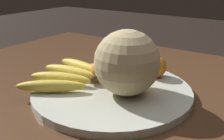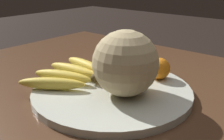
{
  "view_description": "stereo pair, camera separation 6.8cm",
  "coord_description": "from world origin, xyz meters",
  "px_view_note": "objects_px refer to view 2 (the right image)",
  "views": [
    {
      "loc": [
        0.3,
        -0.55,
        1.02
      ],
      "look_at": [
        -0.06,
        -0.02,
        0.79
      ],
      "focal_mm": 42.0,
      "sensor_mm": 36.0,
      "label": 1
    },
    {
      "loc": [
        0.35,
        -0.51,
        1.02
      ],
      "look_at": [
        -0.06,
        -0.02,
        0.79
      ],
      "focal_mm": 42.0,
      "sensor_mm": 36.0,
      "label": 2
    }
  ],
  "objects_px": {
    "kitchen_table": "(133,127)",
    "orange_front_right": "(160,69)",
    "orange_mid_center": "(112,62)",
    "banana_bunch": "(70,73)",
    "orange_back_right": "(103,70)",
    "melon": "(125,63)",
    "orange_front_left": "(133,59)",
    "produce_tag": "(131,74)",
    "orange_back_left": "(118,56)",
    "fruit_bowl": "(112,90)"
  },
  "relations": [
    {
      "from": "produce_tag",
      "to": "kitchen_table",
      "type": "bearing_deg",
      "value": -41.83
    },
    {
      "from": "banana_bunch",
      "to": "orange_back_left",
      "type": "xyz_separation_m",
      "value": [
        0.03,
        0.18,
        0.01
      ]
    },
    {
      "from": "kitchen_table",
      "to": "orange_back_left",
      "type": "xyz_separation_m",
      "value": [
        -0.17,
        0.14,
        0.14
      ]
    },
    {
      "from": "orange_back_right",
      "to": "orange_mid_center",
      "type": "bearing_deg",
      "value": 107.96
    },
    {
      "from": "banana_bunch",
      "to": "orange_front_right",
      "type": "bearing_deg",
      "value": -153.49
    },
    {
      "from": "fruit_bowl",
      "to": "produce_tag",
      "type": "xyz_separation_m",
      "value": [
        -0.02,
        0.11,
        0.01
      ]
    },
    {
      "from": "melon",
      "to": "orange_front_left",
      "type": "height_order",
      "value": "melon"
    },
    {
      "from": "orange_back_right",
      "to": "produce_tag",
      "type": "distance_m",
      "value": 0.09
    },
    {
      "from": "orange_front_left",
      "to": "banana_bunch",
      "type": "bearing_deg",
      "value": -117.5
    },
    {
      "from": "orange_back_left",
      "to": "produce_tag",
      "type": "relative_size",
      "value": 0.73
    },
    {
      "from": "kitchen_table",
      "to": "fruit_bowl",
      "type": "bearing_deg",
      "value": -165.53
    },
    {
      "from": "kitchen_table",
      "to": "orange_front_right",
      "type": "relative_size",
      "value": 23.27
    },
    {
      "from": "orange_back_right",
      "to": "melon",
      "type": "bearing_deg",
      "value": -18.38
    },
    {
      "from": "orange_front_right",
      "to": "produce_tag",
      "type": "bearing_deg",
      "value": -160.42
    },
    {
      "from": "orange_front_left",
      "to": "orange_back_left",
      "type": "distance_m",
      "value": 0.06
    },
    {
      "from": "banana_bunch",
      "to": "orange_front_right",
      "type": "height_order",
      "value": "orange_front_right"
    },
    {
      "from": "kitchen_table",
      "to": "orange_mid_center",
      "type": "relative_size",
      "value": 20.96
    },
    {
      "from": "kitchen_table",
      "to": "orange_front_left",
      "type": "relative_size",
      "value": 20.2
    },
    {
      "from": "orange_mid_center",
      "to": "banana_bunch",
      "type": "bearing_deg",
      "value": -114.95
    },
    {
      "from": "fruit_bowl",
      "to": "orange_mid_center",
      "type": "relative_size",
      "value": 6.18
    },
    {
      "from": "banana_bunch",
      "to": "orange_front_left",
      "type": "xyz_separation_m",
      "value": [
        0.09,
        0.18,
        0.02
      ]
    },
    {
      "from": "orange_mid_center",
      "to": "orange_back_left",
      "type": "distance_m",
      "value": 0.07
    },
    {
      "from": "kitchen_table",
      "to": "orange_front_right",
      "type": "bearing_deg",
      "value": 88.47
    },
    {
      "from": "fruit_bowl",
      "to": "orange_front_right",
      "type": "xyz_separation_m",
      "value": [
        0.07,
        0.14,
        0.04
      ]
    },
    {
      "from": "orange_front_right",
      "to": "orange_back_left",
      "type": "bearing_deg",
      "value": 174.82
    },
    {
      "from": "melon",
      "to": "orange_back_left",
      "type": "relative_size",
      "value": 2.65
    },
    {
      "from": "banana_bunch",
      "to": "orange_back_right",
      "type": "xyz_separation_m",
      "value": [
        0.08,
        0.06,
        0.01
      ]
    },
    {
      "from": "orange_back_left",
      "to": "orange_back_right",
      "type": "height_order",
      "value": "orange_back_left"
    },
    {
      "from": "orange_front_right",
      "to": "orange_back_right",
      "type": "xyz_separation_m",
      "value": [
        -0.12,
        -0.11,
        -0.0
      ]
    },
    {
      "from": "banana_bunch",
      "to": "orange_back_right",
      "type": "bearing_deg",
      "value": -156.73
    },
    {
      "from": "fruit_bowl",
      "to": "melon",
      "type": "distance_m",
      "value": 0.1
    },
    {
      "from": "kitchen_table",
      "to": "orange_back_left",
      "type": "bearing_deg",
      "value": 140.55
    },
    {
      "from": "orange_front_right",
      "to": "orange_mid_center",
      "type": "bearing_deg",
      "value": -161.42
    },
    {
      "from": "fruit_bowl",
      "to": "produce_tag",
      "type": "height_order",
      "value": "produce_tag"
    },
    {
      "from": "melon",
      "to": "orange_front_right",
      "type": "bearing_deg",
      "value": 83.95
    },
    {
      "from": "fruit_bowl",
      "to": "banana_bunch",
      "type": "xyz_separation_m",
      "value": [
        -0.13,
        -0.03,
        0.03
      ]
    },
    {
      "from": "orange_front_left",
      "to": "orange_back_right",
      "type": "xyz_separation_m",
      "value": [
        -0.02,
        -0.12,
        -0.01
      ]
    },
    {
      "from": "fruit_bowl",
      "to": "orange_front_right",
      "type": "distance_m",
      "value": 0.16
    },
    {
      "from": "produce_tag",
      "to": "orange_back_right",
      "type": "bearing_deg",
      "value": -108.56
    },
    {
      "from": "orange_front_left",
      "to": "kitchen_table",
      "type": "bearing_deg",
      "value": -52.77
    },
    {
      "from": "fruit_bowl",
      "to": "banana_bunch",
      "type": "distance_m",
      "value": 0.14
    },
    {
      "from": "melon",
      "to": "orange_back_right",
      "type": "bearing_deg",
      "value": 161.62
    },
    {
      "from": "orange_front_left",
      "to": "orange_back_right",
      "type": "height_order",
      "value": "orange_front_left"
    },
    {
      "from": "kitchen_table",
      "to": "orange_front_right",
      "type": "xyz_separation_m",
      "value": [
        0.0,
        0.12,
        0.14
      ]
    },
    {
      "from": "orange_front_left",
      "to": "produce_tag",
      "type": "bearing_deg",
      "value": -62.07
    },
    {
      "from": "orange_front_left",
      "to": "orange_front_right",
      "type": "distance_m",
      "value": 0.11
    },
    {
      "from": "banana_bunch",
      "to": "orange_back_right",
      "type": "distance_m",
      "value": 0.1
    },
    {
      "from": "orange_mid_center",
      "to": "kitchen_table",
      "type": "bearing_deg",
      "value": -27.72
    },
    {
      "from": "orange_back_right",
      "to": "orange_front_right",
      "type": "bearing_deg",
      "value": 42.25
    },
    {
      "from": "banana_bunch",
      "to": "orange_front_right",
      "type": "distance_m",
      "value": 0.26
    }
  ]
}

